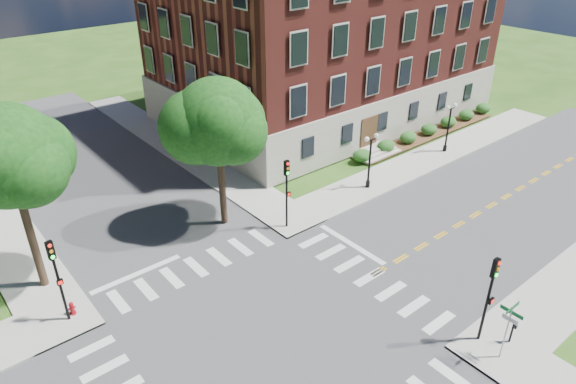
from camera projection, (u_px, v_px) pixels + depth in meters
ground at (271, 335)px, 25.48m from camera, size 160.00×160.00×0.00m
road_ew at (271, 335)px, 25.48m from camera, size 90.00×12.00×0.01m
road_ns at (271, 335)px, 25.48m from camera, size 12.00×90.00×0.01m
sidewalk_ne at (302, 153)px, 44.39m from camera, size 34.00×34.00×0.12m
crosswalk_east at (369, 277)px, 29.49m from camera, size 2.20×10.20×0.02m
stop_bar_east at (351, 244)px, 32.41m from camera, size 0.40×5.50×0.00m
main_building at (325, 29)px, 49.64m from camera, size 30.60×22.40×16.50m
shrub_row at (428, 136)px, 47.81m from camera, size 18.00×2.00×1.30m
tree_c at (8, 157)px, 24.99m from camera, size 5.28×5.28×10.55m
tree_d at (218, 122)px, 31.14m from camera, size 5.47×5.47×9.86m
traffic_signal_se at (490, 290)px, 23.65m from camera, size 0.33×0.36×4.80m
traffic_signal_ne at (287, 185)px, 32.54m from camera, size 0.32×0.35×4.80m
traffic_signal_nw at (56, 271)px, 24.85m from camera, size 0.35×0.40×4.80m
twin_lamp_west at (370, 158)px, 37.65m from camera, size 1.36×0.36×4.23m
twin_lamp_east at (449, 125)px, 43.41m from camera, size 1.36×0.36×4.23m
street_sign_pole at (509, 322)px, 23.06m from camera, size 1.10×1.10×3.10m
push_button_post at (512, 331)px, 24.62m from camera, size 0.14×0.21×1.20m
fire_hydrant at (72, 309)px, 26.51m from camera, size 0.35×0.35×0.75m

